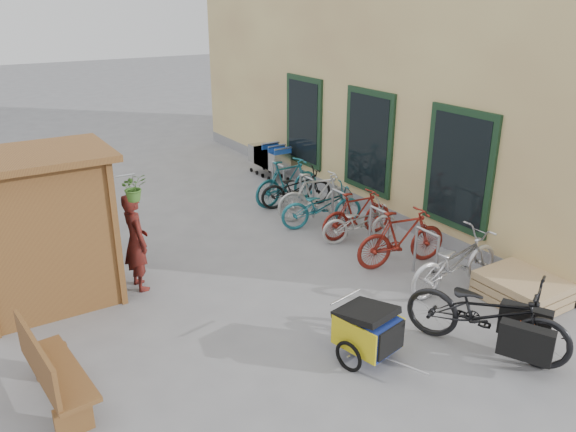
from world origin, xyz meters
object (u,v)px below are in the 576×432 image
person_kiosk (136,242)px  kiosk (35,210)px  pallet_stack (522,289)px  cargo_bike (489,314)px  bike_3 (357,214)px  bike_4 (322,206)px  bike_6 (296,188)px  bike_2 (360,222)px  shopping_carts (269,157)px  bike_0 (455,261)px  bike_5 (316,196)px  bike_1 (402,238)px  child_trailer (368,329)px  bike_7 (287,182)px  bench (51,370)px

person_kiosk → kiosk: bearing=77.4°
pallet_stack → person_kiosk: (-4.91, 3.64, 0.61)m
cargo_bike → bike_3: 4.11m
bike_4 → bike_6: bearing=6.9°
bike_2 → bike_6: bike_6 is taller
shopping_carts → bike_4: size_ratio=0.84×
bike_0 → bike_5: size_ratio=1.08×
cargo_bike → bike_3: (0.99, 3.99, -0.08)m
person_kiosk → bike_5: 4.33m
person_kiosk → bike_1: 4.52m
pallet_stack → shopping_carts: bearing=90.0°
cargo_bike → bike_4: (0.70, 4.79, -0.11)m
person_kiosk → bike_3: 4.36m
cargo_bike → child_trailer: bearing=127.4°
person_kiosk → bike_5: size_ratio=0.94×
person_kiosk → bike_0: size_ratio=0.86×
cargo_bike → pallet_stack: bearing=-5.7°
cargo_bike → bike_0: bearing=30.2°
cargo_bike → bike_0: 1.73m
bike_2 → bike_7: bike_7 is taller
bench → bike_5: size_ratio=0.90×
shopping_carts → bike_0: (-0.60, -6.97, -0.05)m
bike_0 → bench: bearing=85.4°
cargo_bike → bike_1: (0.85, 2.57, -0.04)m
bike_3 → bike_1: bearing=179.7°
kiosk → bike_1: 5.96m
shopping_carts → bike_2: size_ratio=0.95×
bike_0 → bike_7: bike_7 is taller
bike_3 → bike_7: (-0.13, 2.39, 0.05)m
bench → person_kiosk: (1.76, 2.31, 0.32)m
child_trailer → bike_5: bike_5 is taller
bike_4 → kiosk: bearing=110.3°
cargo_bike → bike_2: cargo_bike is taller
bike_1 → bike_4: bike_1 is taller
person_kiosk → bike_7: person_kiosk is taller
kiosk → pallet_stack: kiosk is taller
shopping_carts → bike_5: 3.28m
person_kiosk → bike_0: person_kiosk is taller
shopping_carts → cargo_bike: 8.56m
pallet_stack → bike_2: 3.25m
pallet_stack → bike_7: size_ratio=0.68×
bench → child_trailer: (3.67, -1.20, -0.05)m
pallet_stack → person_kiosk: person_kiosk is taller
bike_2 → child_trailer: bearing=161.1°
kiosk → pallet_stack: bearing=-31.7°
shopping_carts → bike_7: bearing=-109.2°
bench → child_trailer: bearing=-23.8°
kiosk → bike_4: size_ratio=1.44×
child_trailer → bike_3: (2.44, 3.27, 0.04)m
bike_7 → kiosk: bearing=104.2°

